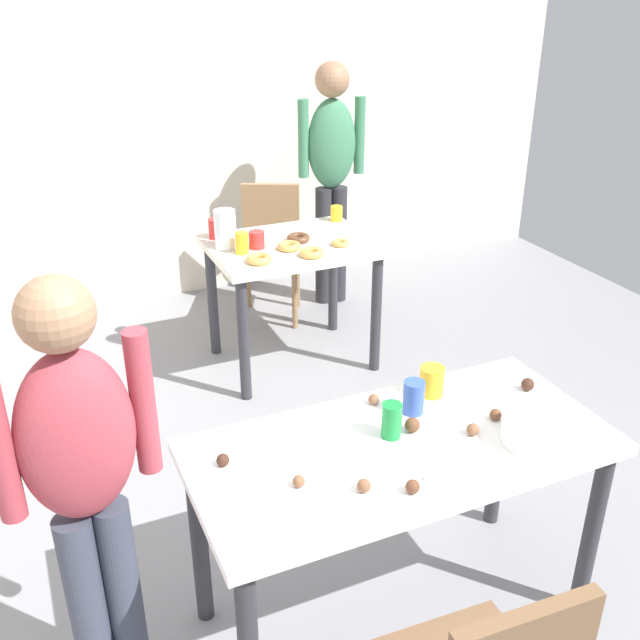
% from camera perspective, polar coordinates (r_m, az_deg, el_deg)
% --- Properties ---
extents(ground_plane, '(6.40, 6.40, 0.00)m').
position_cam_1_polar(ground_plane, '(2.86, 2.48, -22.32)').
color(ground_plane, gray).
extents(wall_back, '(6.40, 0.10, 2.60)m').
position_cam_1_polar(wall_back, '(5.04, -14.19, 15.64)').
color(wall_back, beige).
rests_on(wall_back, ground_plane).
extents(dining_table_near, '(1.38, 0.65, 0.75)m').
position_cam_1_polar(dining_table_near, '(2.45, 6.35, -11.55)').
color(dining_table_near, white).
rests_on(dining_table_near, ground_plane).
extents(dining_table_far, '(0.91, 0.70, 0.75)m').
position_cam_1_polar(dining_table_far, '(4.13, -2.24, 4.43)').
color(dining_table_far, silver).
rests_on(dining_table_far, ground_plane).
extents(chair_far_table, '(0.53, 0.53, 0.87)m').
position_cam_1_polar(chair_far_table, '(4.83, -3.93, 6.02)').
color(chair_far_table, olive).
rests_on(chair_far_table, ground_plane).
extents(person_girl_near, '(0.46, 0.25, 1.46)m').
position_cam_1_polar(person_girl_near, '(2.14, -18.10, -11.50)').
color(person_girl_near, '#383D4C').
rests_on(person_girl_near, ground_plane).
extents(person_adult_far, '(0.46, 0.24, 1.62)m').
position_cam_1_polar(person_adult_far, '(4.86, 0.91, 12.20)').
color(person_adult_far, '#28282D').
rests_on(person_adult_far, ground_plane).
extents(mixing_bowl, '(0.20, 0.20, 0.08)m').
position_cam_1_polar(mixing_bowl, '(2.45, 16.34, -8.30)').
color(mixing_bowl, white).
rests_on(mixing_bowl, dining_table_near).
extents(soda_can, '(0.07, 0.07, 0.12)m').
position_cam_1_polar(soda_can, '(2.38, 5.65, -7.86)').
color(soda_can, '#198438').
rests_on(soda_can, dining_table_near).
extents(fork_near, '(0.17, 0.02, 0.01)m').
position_cam_1_polar(fork_near, '(2.28, 9.97, -11.68)').
color(fork_near, silver).
rests_on(fork_near, dining_table_near).
extents(cup_near_0, '(0.09, 0.09, 0.11)m').
position_cam_1_polar(cup_near_0, '(2.62, 8.79, -4.77)').
color(cup_near_0, yellow).
rests_on(cup_near_0, dining_table_near).
extents(cup_near_1, '(0.07, 0.07, 0.12)m').
position_cam_1_polar(cup_near_1, '(2.51, 7.38, -6.04)').
color(cup_near_1, '#3351B2').
rests_on(cup_near_1, dining_table_near).
extents(cake_ball_0, '(0.04, 0.04, 0.04)m').
position_cam_1_polar(cake_ball_0, '(2.28, -7.64, -10.85)').
color(cake_ball_0, '#3D2319').
rests_on(cake_ball_0, dining_table_near).
extents(cake_ball_1, '(0.04, 0.04, 0.04)m').
position_cam_1_polar(cake_ball_1, '(2.54, 13.64, -7.24)').
color(cake_ball_1, brown).
rests_on(cake_ball_1, dining_table_near).
extents(cake_ball_2, '(0.05, 0.05, 0.05)m').
position_cam_1_polar(cake_ball_2, '(2.43, 7.27, -8.18)').
color(cake_ball_2, brown).
rests_on(cake_ball_2, dining_table_near).
extents(cake_ball_3, '(0.04, 0.04, 0.04)m').
position_cam_1_polar(cake_ball_3, '(2.18, 7.30, -12.87)').
color(cake_ball_3, brown).
rests_on(cake_ball_3, dining_table_near).
extents(cake_ball_4, '(0.05, 0.05, 0.05)m').
position_cam_1_polar(cake_ball_4, '(2.74, 16.01, -4.89)').
color(cake_ball_4, '#3D2319').
rests_on(cake_ball_4, dining_table_near).
extents(cake_ball_5, '(0.04, 0.04, 0.04)m').
position_cam_1_polar(cake_ball_5, '(2.56, 4.24, -6.23)').
color(cake_ball_5, brown).
rests_on(cake_ball_5, dining_table_near).
extents(cake_ball_6, '(0.04, 0.04, 0.04)m').
position_cam_1_polar(cake_ball_6, '(2.19, -1.68, -12.56)').
color(cake_ball_6, brown).
rests_on(cake_ball_6, dining_table_near).
extents(cake_ball_7, '(0.04, 0.04, 0.04)m').
position_cam_1_polar(cake_ball_7, '(2.17, 3.47, -12.87)').
color(cake_ball_7, brown).
rests_on(cake_ball_7, dining_table_near).
extents(cake_ball_8, '(0.04, 0.04, 0.04)m').
position_cam_1_polar(cake_ball_8, '(2.45, 11.92, -8.42)').
color(cake_ball_8, brown).
rests_on(cake_ball_8, dining_table_near).
extents(cake_ball_9, '(0.04, 0.04, 0.04)m').
position_cam_1_polar(cake_ball_9, '(2.70, 9.22, -4.68)').
color(cake_ball_9, '#3D2319').
rests_on(cake_ball_9, dining_table_near).
extents(pitcher_far, '(0.12, 0.12, 0.21)m').
position_cam_1_polar(pitcher_far, '(4.00, -7.46, 7.10)').
color(pitcher_far, white).
rests_on(pitcher_far, dining_table_far).
extents(cup_far_0, '(0.07, 0.07, 0.09)m').
position_cam_1_polar(cup_far_0, '(4.44, 1.31, 8.38)').
color(cup_far_0, yellow).
rests_on(cup_far_0, dining_table_far).
extents(cup_far_1, '(0.09, 0.09, 0.10)m').
position_cam_1_polar(cup_far_1, '(4.00, -5.00, 6.30)').
color(cup_far_1, red).
rests_on(cup_far_1, dining_table_far).
extents(cup_far_2, '(0.09, 0.09, 0.11)m').
position_cam_1_polar(cup_far_2, '(4.18, -8.16, 7.14)').
color(cup_far_2, red).
rests_on(cup_far_2, dining_table_far).
extents(cup_far_3, '(0.07, 0.07, 0.12)m').
position_cam_1_polar(cup_far_3, '(3.92, -6.17, 6.04)').
color(cup_far_3, yellow).
rests_on(cup_far_3, dining_table_far).
extents(donut_far_0, '(0.13, 0.13, 0.04)m').
position_cam_1_polar(donut_far_0, '(3.87, -0.66, 5.31)').
color(donut_far_0, gold).
rests_on(donut_far_0, dining_table_far).
extents(donut_far_1, '(0.13, 0.13, 0.04)m').
position_cam_1_polar(donut_far_1, '(4.09, -1.71, 6.46)').
color(donut_far_1, brown).
rests_on(donut_far_1, dining_table_far).
extents(donut_far_2, '(0.10, 0.10, 0.03)m').
position_cam_1_polar(donut_far_2, '(4.03, 1.61, 6.08)').
color(donut_far_2, gold).
rests_on(donut_far_2, dining_table_far).
extents(donut_far_3, '(0.13, 0.13, 0.04)m').
position_cam_1_polar(donut_far_3, '(3.97, -2.44, 5.82)').
color(donut_far_3, gold).
rests_on(donut_far_3, dining_table_far).
extents(donut_far_4, '(0.13, 0.13, 0.04)m').
position_cam_1_polar(donut_far_4, '(3.80, -4.81, 4.80)').
color(donut_far_4, gold).
rests_on(donut_far_4, dining_table_far).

